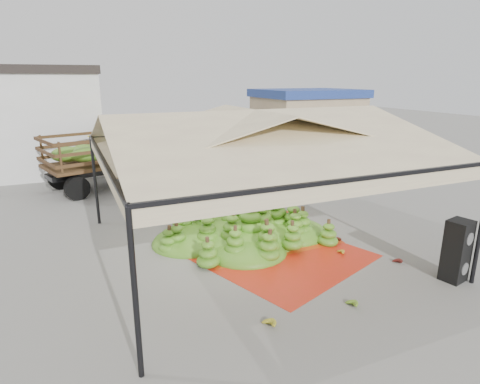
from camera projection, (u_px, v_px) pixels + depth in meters
name	position (u px, v px, depth m)	size (l,w,h in m)	color
ground	(254.00, 248.00, 11.81)	(90.00, 90.00, 0.00)	slate
canopy_tent	(255.00, 136.00, 10.90)	(8.10, 8.10, 4.00)	black
building_tan	(306.00, 121.00, 26.53)	(6.30, 5.30, 4.10)	tan
tarp_left	(283.00, 256.00, 11.26)	(4.09, 3.89, 0.01)	red
tarp_right	(250.00, 229.00, 13.23)	(4.23, 4.44, 0.01)	#D15313
banana_heap	(247.00, 220.00, 12.33)	(5.75, 4.73, 1.23)	#417B19
hand_yellow_a	(339.00, 251.00, 11.37)	(0.39, 0.32, 0.18)	gold
hand_yellow_b	(267.00, 323.00, 8.02)	(0.47, 0.38, 0.21)	gold
hand_red_a	(397.00, 261.00, 10.78)	(0.38, 0.31, 0.17)	#571713
hand_red_b	(336.00, 239.00, 12.21)	(0.39, 0.32, 0.18)	maroon
hand_green	(350.00, 303.00, 8.74)	(0.44, 0.36, 0.20)	#386E17
hanging_bunches	(288.00, 171.00, 9.90)	(1.74, 0.24, 0.20)	#457819
speaker_stack	(457.00, 251.00, 9.75)	(0.66, 0.61, 1.56)	black
banana_leaves	(185.00, 230.00, 13.23)	(0.96, 1.36, 3.70)	#356E1D
vendor	(208.00, 193.00, 13.95)	(0.70, 0.46, 1.92)	gray
truck_left	(135.00, 150.00, 18.85)	(7.75, 4.56, 2.52)	#4E331A
truck_right	(252.00, 146.00, 22.09)	(6.07, 3.97, 1.97)	#502B1A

